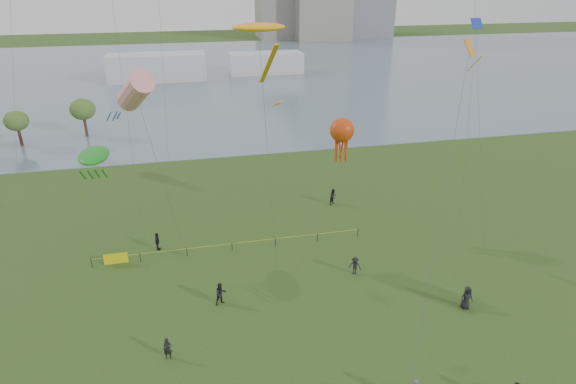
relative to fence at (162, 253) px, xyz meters
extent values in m
plane|color=#213C13|center=(10.03, -15.68, -0.55)|extent=(400.00, 400.00, 0.00)
cube|color=slate|center=(10.03, 84.32, -0.53)|extent=(400.00, 120.00, 0.08)
cube|color=silver|center=(-1.97, 79.32, 2.45)|extent=(22.00, 8.00, 6.00)
cube|color=silver|center=(24.03, 82.32, 1.95)|extent=(18.00, 7.00, 5.00)
cylinder|color=#382419|center=(-11.79, 38.19, 0.76)|extent=(0.44, 0.44, 2.62)
ellipsoid|color=#4B6A29|center=(-11.79, 38.19, 3.70)|extent=(3.73, 3.73, 3.15)
cylinder|color=#382419|center=(-20.28, 35.36, 0.62)|extent=(0.44, 0.44, 2.34)
ellipsoid|color=#4B6A29|center=(-20.28, 35.36, 3.25)|extent=(3.33, 3.33, 2.81)
cylinder|color=black|center=(-5.88, 0.00, -0.13)|extent=(0.07, 0.07, 0.85)
cylinder|color=black|center=(-1.88, 0.00, -0.13)|extent=(0.07, 0.07, 0.85)
cylinder|color=black|center=(2.12, 0.00, -0.13)|extent=(0.07, 0.07, 0.85)
cylinder|color=black|center=(6.12, 0.00, -0.13)|extent=(0.07, 0.07, 0.85)
cylinder|color=black|center=(10.12, 0.00, -0.13)|extent=(0.07, 0.07, 0.85)
cylinder|color=black|center=(14.12, 0.00, -0.13)|extent=(0.07, 0.07, 0.85)
cylinder|color=black|center=(18.12, 0.00, -0.13)|extent=(0.07, 0.07, 0.85)
cylinder|color=yellow|center=(6.12, 0.00, 0.19)|extent=(24.00, 0.03, 0.03)
cube|color=yellow|center=(-3.88, 0.00, 0.00)|extent=(2.00, 0.04, 1.00)
imported|color=black|center=(4.44, -7.46, 0.36)|extent=(1.07, 0.96, 1.82)
imported|color=black|center=(15.67, -5.89, 0.24)|extent=(1.19, 1.01, 1.60)
imported|color=black|center=(-0.42, 1.65, 0.31)|extent=(0.60, 1.07, 1.73)
imported|color=black|center=(22.26, -11.94, 0.38)|extent=(0.96, 0.66, 1.87)
imported|color=black|center=(0.53, -12.39, 0.22)|extent=(0.61, 0.44, 1.56)
imported|color=black|center=(17.95, 7.25, 0.34)|extent=(1.10, 1.05, 1.78)
cylinder|color=#3F3F42|center=(9.59, 0.34, 8.84)|extent=(0.29, 7.66, 18.80)
ellipsoid|color=#FFA80D|center=(9.72, 4.16, 18.24)|extent=(4.54, 2.84, 0.71)
cube|color=#FFA80D|center=(9.72, -0.04, 15.84)|extent=(0.36, 6.98, 4.09)
cube|color=#FFA80D|center=(9.72, -3.84, 13.74)|extent=(0.95, 0.95, 0.42)
cylinder|color=#3F3F42|center=(0.56, 2.42, 6.57)|extent=(2.53, 0.64, 14.24)
cylinder|color=red|center=(-0.69, 2.73, 13.69)|extent=(3.77, 5.20, 3.90)
cylinder|color=blue|center=(-2.09, 1.53, 12.09)|extent=(0.60, 1.13, 0.88)
cylinder|color=blue|center=(-2.37, 1.91, 12.09)|extent=(0.60, 1.13, 0.88)
cylinder|color=blue|center=(-2.82, 1.76, 12.09)|extent=(0.60, 1.13, 0.88)
cylinder|color=blue|center=(-2.82, 1.29, 12.09)|extent=(0.60, 1.13, 0.88)
cylinder|color=blue|center=(-2.37, 1.14, 12.09)|extent=(0.60, 1.13, 0.88)
cylinder|color=#3F3F42|center=(-4.79, -0.62, 4.11)|extent=(0.52, 5.27, 9.35)
ellipsoid|color=#18861B|center=(-4.54, 2.01, 8.78)|extent=(2.41, 4.34, 0.84)
cylinder|color=#18861B|center=(-5.34, 0.41, 7.78)|extent=(0.16, 1.79, 1.54)
cylinder|color=#18861B|center=(-4.79, 0.41, 7.78)|extent=(0.16, 1.79, 1.54)
cylinder|color=#18861B|center=(-4.24, 0.41, 7.78)|extent=(0.16, 1.79, 1.54)
cylinder|color=#18861B|center=(-3.69, 0.41, 7.78)|extent=(0.16, 1.79, 1.54)
cylinder|color=#3F3F42|center=(13.84, -1.27, 4.52)|extent=(5.59, 5.95, 10.16)
sphere|color=#BD3A0D|center=(16.62, 1.69, 9.59)|extent=(2.21, 2.21, 2.21)
cylinder|color=#BD3A0D|center=(17.12, 1.69, 7.99)|extent=(0.18, 0.54, 2.60)
cylinder|color=#BD3A0D|center=(16.87, 2.12, 7.99)|extent=(0.49, 0.36, 2.61)
cylinder|color=#BD3A0D|center=(16.37, 2.12, 7.99)|extent=(0.49, 0.36, 2.61)
cylinder|color=#BD3A0D|center=(16.12, 1.69, 7.99)|extent=(0.18, 0.54, 2.60)
cylinder|color=#BD3A0D|center=(16.37, 1.25, 7.99)|extent=(0.49, 0.36, 2.61)
cylinder|color=#BD3A0D|center=(16.87, 1.25, 7.99)|extent=(0.49, 0.36, 2.61)
cylinder|color=#3F3F42|center=(19.01, -12.09, 8.44)|extent=(9.42, 13.84, 18.01)
cube|color=orange|center=(23.70, -5.18, 17.44)|extent=(1.54, 1.54, 1.26)
cylinder|color=orange|center=(23.70, -6.08, 16.44)|extent=(0.08, 1.58, 1.35)
cube|color=#1933B2|center=(25.73, -2.47, 18.81)|extent=(0.97, 0.68, 0.76)
camera|label=1|loc=(2.89, -37.57, 22.40)|focal=30.00mm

